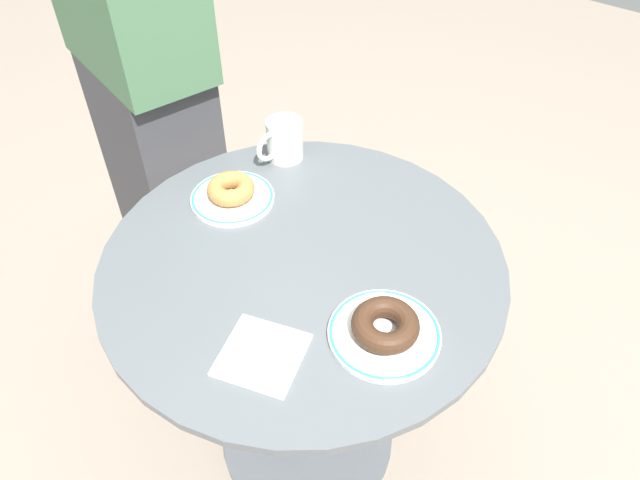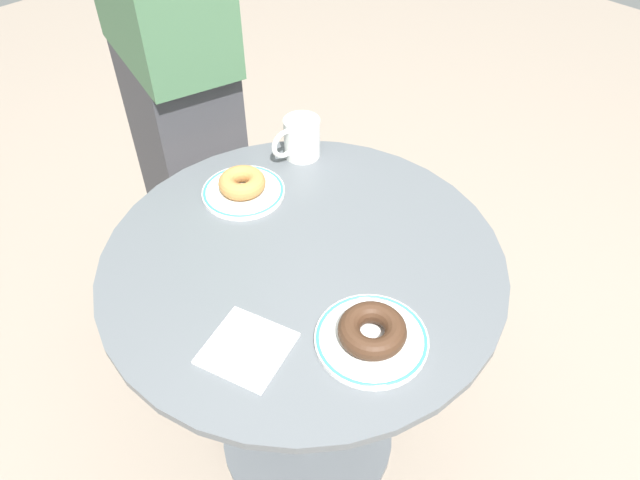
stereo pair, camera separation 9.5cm
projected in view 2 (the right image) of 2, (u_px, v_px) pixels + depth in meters
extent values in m
cube|color=gray|center=(308.00, 438.00, 1.67)|extent=(7.00, 7.00, 0.02)
cylinder|color=#565B60|center=(303.00, 260.00, 1.17)|extent=(0.80, 0.80, 0.02)
cylinder|color=#565B60|center=(306.00, 362.00, 1.41)|extent=(0.06, 0.06, 0.68)
cylinder|color=#565B60|center=(308.00, 434.00, 1.66)|extent=(0.47, 0.47, 0.03)
cylinder|color=white|center=(244.00, 192.00, 1.30)|extent=(0.18, 0.18, 0.01)
torus|color=#38B2A8|center=(243.00, 191.00, 1.29)|extent=(0.18, 0.18, 0.01)
cylinder|color=white|center=(371.00, 340.00, 1.01)|extent=(0.20, 0.20, 0.01)
torus|color=#38B2A8|center=(371.00, 338.00, 1.01)|extent=(0.19, 0.19, 0.01)
torus|color=#BC7F42|center=(242.00, 183.00, 1.28)|extent=(0.11, 0.11, 0.04)
torus|color=#422819|center=(372.00, 330.00, 0.99)|extent=(0.13, 0.13, 0.04)
cube|color=white|center=(247.00, 348.00, 1.00)|extent=(0.17, 0.17, 0.01)
cylinder|color=white|center=(302.00, 138.00, 1.37)|extent=(0.08, 0.08, 0.10)
torus|color=white|center=(285.00, 144.00, 1.35)|extent=(0.02, 0.07, 0.07)
cube|color=#3D3D42|center=(196.00, 191.00, 1.76)|extent=(0.38, 0.30, 0.87)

